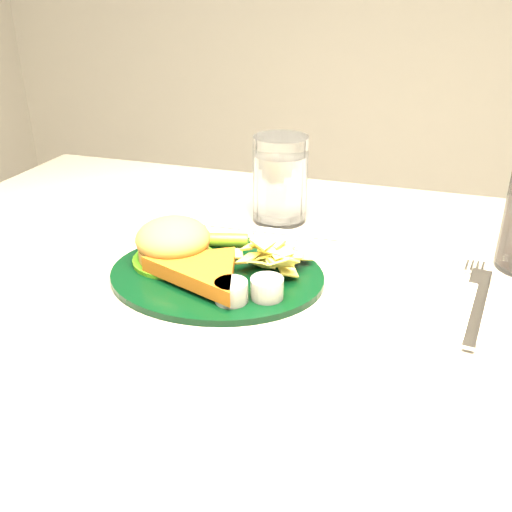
{
  "coord_description": "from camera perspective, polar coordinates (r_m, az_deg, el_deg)",
  "views": [
    {
      "loc": [
        0.16,
        -0.6,
        1.09
      ],
      "look_at": [
        -0.02,
        -0.04,
        0.8
      ],
      "focal_mm": 40.0,
      "sensor_mm": 36.0,
      "label": 1
    }
  ],
  "objects": [
    {
      "name": "table",
      "position": [
        0.95,
        2.38,
        -22.77
      ],
      "size": [
        1.2,
        0.8,
        0.75
      ],
      "primitive_type": null,
      "color": "gray",
      "rests_on": "ground"
    },
    {
      "name": "dinner_plate",
      "position": [
        0.7,
        -4.01,
        -0.02
      ],
      "size": [
        0.29,
        0.25,
        0.06
      ],
      "primitive_type": null,
      "rotation": [
        0.0,
        0.0,
        0.08
      ],
      "color": "black",
      "rests_on": "table"
    },
    {
      "name": "water_glass",
      "position": [
        0.87,
        2.42,
        7.66
      ],
      "size": [
        0.1,
        0.1,
        0.13
      ],
      "primitive_type": "cylinder",
      "rotation": [
        0.0,
        0.0,
        0.31
      ],
      "color": "white",
      "rests_on": "table"
    },
    {
      "name": "fork_napkin",
      "position": [
        0.68,
        21.17,
        -5.05
      ],
      "size": [
        0.16,
        0.2,
        0.01
      ],
      "primitive_type": null,
      "rotation": [
        0.0,
        0.0,
        -0.13
      ],
      "color": "white",
      "rests_on": "table"
    },
    {
      "name": "wrapped_straw",
      "position": [
        0.84,
        1.53,
        2.56
      ],
      "size": [
        0.22,
        0.08,
        0.01
      ],
      "primitive_type": null,
      "rotation": [
        0.0,
        0.0,
        0.04
      ],
      "color": "white",
      "rests_on": "table"
    }
  ]
}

